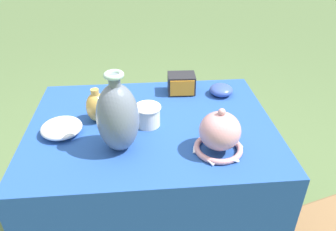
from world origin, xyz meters
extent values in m
cylinder|color=brown|center=(-0.46, 0.33, 0.38)|extent=(0.04, 0.04, 0.76)
cylinder|color=brown|center=(0.46, 0.33, 0.38)|extent=(0.04, 0.04, 0.76)
cube|color=brown|center=(0.00, 0.00, 0.78)|extent=(1.02, 0.76, 0.03)
cube|color=#234C9E|center=(0.00, 0.00, 0.80)|extent=(1.04, 0.78, 0.01)
cube|color=#234C9E|center=(0.00, -0.39, 0.65)|extent=(1.04, 0.01, 0.30)
ellipsoid|color=slate|center=(-0.12, -0.16, 0.94)|extent=(0.16, 0.16, 0.27)
cylinder|color=slate|center=(-0.12, -0.16, 1.09)|extent=(0.04, 0.04, 0.04)
torus|color=#A8CCB7|center=(-0.12, -0.16, 1.11)|extent=(0.07, 0.07, 0.02)
torus|color=#D19399|center=(0.24, -0.21, 0.81)|extent=(0.18, 0.18, 0.02)
ellipsoid|color=#D19399|center=(0.24, -0.21, 0.89)|extent=(0.15, 0.15, 0.14)
sphere|color=#D19399|center=(0.24, -0.21, 0.97)|extent=(0.03, 0.03, 0.03)
cone|color=white|center=(0.34, -0.21, 0.81)|extent=(0.01, 0.03, 0.03)
cone|color=white|center=(0.29, -0.13, 0.81)|extent=(0.03, 0.03, 0.03)
cone|color=white|center=(0.20, -0.13, 0.81)|extent=(0.03, 0.03, 0.03)
cone|color=white|center=(0.15, -0.21, 0.81)|extent=(0.01, 0.03, 0.03)
cone|color=white|center=(0.20, -0.29, 0.81)|extent=(0.03, 0.03, 0.03)
cone|color=white|center=(0.29, -0.29, 0.81)|extent=(0.03, 0.03, 0.03)
cube|color=#232328|center=(0.16, 0.27, 0.85)|extent=(0.14, 0.10, 0.10)
cube|color=orange|center=(0.16, 0.22, 0.85)|extent=(0.12, 0.01, 0.08)
ellipsoid|color=white|center=(-0.36, -0.04, 0.83)|extent=(0.17, 0.17, 0.05)
cylinder|color=white|center=(-0.01, -0.01, 0.84)|extent=(0.10, 0.10, 0.09)
torus|color=white|center=(-0.01, -0.01, 0.88)|extent=(0.11, 0.11, 0.01)
ellipsoid|color=#3851A8|center=(0.35, 0.23, 0.83)|extent=(0.11, 0.11, 0.05)
ellipsoid|color=gold|center=(-0.23, 0.04, 0.87)|extent=(0.09, 0.09, 0.13)
cylinder|color=gold|center=(-0.23, 0.04, 0.94)|extent=(0.03, 0.03, 0.02)
cube|color=brown|center=(0.88, -0.14, 0.23)|extent=(0.48, 0.40, 0.02)
camera|label=1|loc=(-0.03, -1.17, 1.57)|focal=35.00mm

